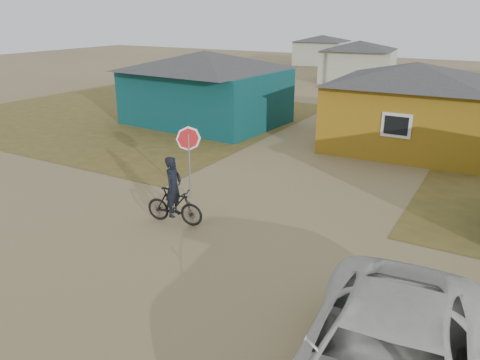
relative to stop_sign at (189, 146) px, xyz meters
name	(u,v)px	position (x,y,z in m)	size (l,w,h in m)	color
ground	(187,265)	(2.55, -3.70, -1.84)	(120.00, 120.00, 0.00)	#8A774F
grass_nw	(128,114)	(-11.45, 9.30, -1.83)	(20.00, 18.00, 0.00)	brown
house_teal	(206,87)	(-5.95, 9.80, 0.22)	(8.93, 7.08, 4.00)	#0B393D
house_yellow	(412,105)	(5.05, 10.30, 0.17)	(7.72, 6.76, 3.90)	#936B16
house_pale_west	(358,61)	(-3.45, 30.30, 0.02)	(7.04, 6.15, 3.60)	#ACB39A
house_pale_north	(322,50)	(-11.45, 42.30, -0.08)	(6.28, 5.81, 3.40)	#ACB39A
stop_sign	(189,146)	(0.00, 0.00, 0.00)	(0.77, 0.35, 2.50)	gray
cyclist	(174,200)	(0.76, -1.84, -1.08)	(1.89, 0.79, 2.07)	black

